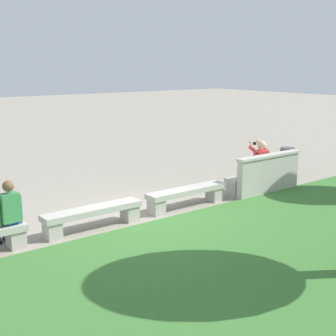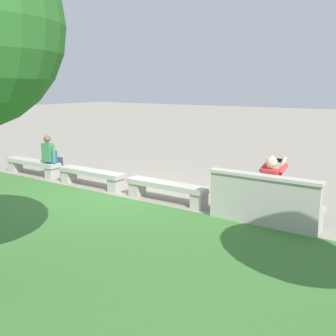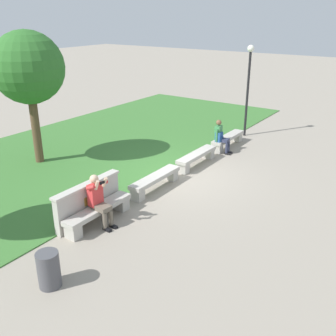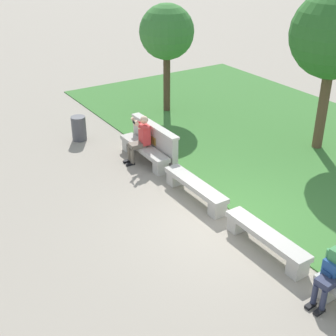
% 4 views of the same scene
% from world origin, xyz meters
% --- Properties ---
extents(ground_plane, '(80.00, 80.00, 0.00)m').
position_xyz_m(ground_plane, '(0.00, 0.00, 0.00)').
color(ground_plane, gray).
extents(bench_main, '(2.10, 0.40, 0.45)m').
position_xyz_m(bench_main, '(-3.65, 0.00, 0.30)').
color(bench_main, '#B7B2A8').
rests_on(bench_main, ground).
extents(bench_near, '(2.10, 0.40, 0.45)m').
position_xyz_m(bench_near, '(-1.22, 0.00, 0.30)').
color(bench_near, '#B7B2A8').
rests_on(bench_near, ground).
extents(bench_mid, '(2.10, 0.40, 0.45)m').
position_xyz_m(bench_mid, '(1.22, 0.00, 0.30)').
color(bench_mid, '#B7B2A8').
rests_on(bench_mid, ground).
extents(backrest_wall_with_plaque, '(2.17, 0.24, 1.01)m').
position_xyz_m(backrest_wall_with_plaque, '(-3.65, 0.34, 0.52)').
color(backrest_wall_with_plaque, '#B7B2A8').
rests_on(backrest_wall_with_plaque, ground).
extents(person_photographer, '(0.50, 0.75, 1.32)m').
position_xyz_m(person_photographer, '(-3.69, -0.08, 0.74)').
color(person_photographer, black).
rests_on(person_photographer, ground).
extents(person_distant, '(0.48, 0.69, 1.26)m').
position_xyz_m(person_distant, '(2.87, -0.07, 0.67)').
color(person_distant, black).
rests_on(person_distant, ground).
extents(backpack, '(0.28, 0.24, 0.43)m').
position_xyz_m(backpack, '(2.81, -0.04, 0.63)').
color(backpack, '#234C8C').
rests_on(backpack, bench_far).
extents(tree_behind_wall, '(1.84, 1.84, 3.68)m').
position_xyz_m(tree_behind_wall, '(-6.73, 2.70, 2.73)').
color(tree_behind_wall, '#4C3826').
rests_on(tree_behind_wall, ground).
extents(tree_left_background, '(2.38, 2.38, 4.50)m').
position_xyz_m(tree_left_background, '(-1.67, 4.77, 3.27)').
color(tree_left_background, brown).
rests_on(tree_left_background, ground).
extents(trash_bin, '(0.44, 0.44, 0.75)m').
position_xyz_m(trash_bin, '(-6.00, -0.94, 0.38)').
color(trash_bin, '#4C4C51').
rests_on(trash_bin, ground).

